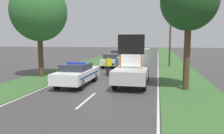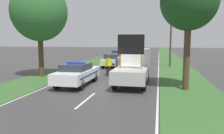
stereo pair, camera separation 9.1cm
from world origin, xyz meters
name	(u,v)px [view 2 (the right image)]	position (x,y,z in m)	size (l,w,h in m)	color
ground_plane	(104,85)	(0.00, 0.00, 0.00)	(160.00, 160.00, 0.00)	#3D3A3A
lane_markings	(130,64)	(0.00, 13.69, 0.00)	(7.17, 65.34, 0.01)	silver
grass_verge_left	(102,59)	(-5.39, 20.00, 0.01)	(3.52, 120.00, 0.03)	#38602D
grass_verge_right	(171,60)	(5.39, 20.00, 0.01)	(3.52, 120.00, 0.03)	#38602D
police_car	(77,74)	(-1.82, -0.23, 0.78)	(1.83, 4.70, 1.57)	white
work_truck	(134,67)	(1.82, 1.23, 1.17)	(2.03, 5.46, 3.36)	white
road_barrier	(120,65)	(0.18, 4.96, 0.80)	(3.00, 0.08, 0.96)	black
police_officer	(109,64)	(-0.59, 3.86, 1.00)	(0.60, 0.38, 1.69)	#191E38
pedestrian_civilian	(118,64)	(0.12, 4.54, 0.94)	(0.58, 0.37, 1.60)	brown
traffic_cone_near_police	(93,74)	(-1.69, 2.89, 0.31)	(0.45, 0.45, 0.63)	black
traffic_cone_centre_front	(109,69)	(-1.07, 6.24, 0.27)	(0.39, 0.39, 0.55)	black
traffic_cone_near_truck	(123,70)	(0.39, 5.28, 0.31)	(0.45, 0.45, 0.62)	black
queued_car_van_white	(113,60)	(-1.57, 10.19, 0.77)	(1.82, 4.48, 1.49)	silver
queued_car_hatch_blue	(119,56)	(-1.94, 15.83, 0.84)	(1.73, 4.29, 1.64)	navy
queued_car_suv_grey	(125,53)	(-2.01, 21.93, 0.86)	(1.94, 4.23, 1.63)	slate
roadside_tree_near_left	(189,1)	(5.16, -0.25, 5.24)	(3.32, 3.32, 7.03)	#4C3823
roadside_tree_near_right	(39,12)	(-5.98, 2.42, 5.26)	(4.49, 4.49, 7.64)	#4C3823
utility_pole	(171,35)	(4.79, 11.89, 3.64)	(1.20, 0.20, 7.05)	#473828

